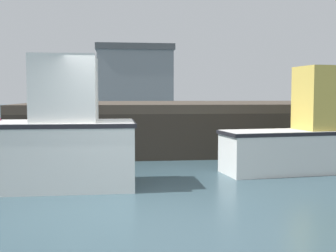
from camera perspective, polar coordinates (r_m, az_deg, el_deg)
name	(u,v)px	position (r m, az deg, el deg)	size (l,w,h in m)	color
ground	(137,208)	(7.21, -4.03, -10.72)	(120.00, 160.00, 0.10)	#38515B
pier	(211,109)	(15.49, 5.67, 2.19)	(12.68, 7.98, 1.53)	#473D33
fishing_boat_near_right	(43,138)	(8.73, -16.05, -1.49)	(3.77, 1.72, 2.54)	silver
fishing_boat_mid	(315,134)	(10.70, 18.73, -1.03)	(4.26, 1.64, 2.46)	silver
warehouse	(134,81)	(37.45, -4.44, 5.89)	(6.37, 5.44, 5.93)	gray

